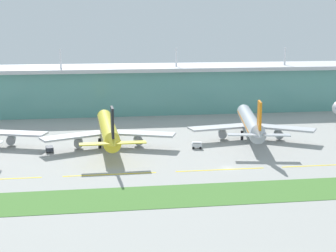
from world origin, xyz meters
name	(u,v)px	position (x,y,z in m)	size (l,w,h in m)	color
ground_plane	(228,168)	(0.00, 0.00, 0.00)	(600.00, 600.00, 0.00)	#9E9E99
terminal_building	(174,88)	(0.00, 107.03, 11.70)	(288.00, 34.00, 31.98)	#5B9E93
airliner_near_middle	(108,130)	(-36.23, 33.17, 6.44)	(48.78, 60.22, 18.90)	yellow
airliner_far_middle	(250,123)	(18.73, 37.80, 6.44)	(47.90, 60.25, 18.90)	#ADB2BC
taxiway_stripe_mid_west	(110,174)	(-37.00, -1.60, 0.02)	(28.00, 0.70, 0.04)	yellow
taxiway_stripe_centre	(220,170)	(-3.00, -1.60, 0.02)	(28.00, 0.70, 0.04)	yellow
taxiway_stripe_mid_east	(324,165)	(31.00, -1.60, 0.02)	(28.00, 0.70, 0.04)	yellow
grass_verge	(251,192)	(0.00, -23.63, 0.05)	(300.00, 18.00, 0.10)	#477A33
pushback_tug	(50,149)	(-56.99, 29.05, 1.10)	(3.12, 4.73, 1.85)	#333842
baggage_cart	(197,145)	(-4.76, 25.97, 1.26)	(3.85, 2.50, 2.48)	silver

